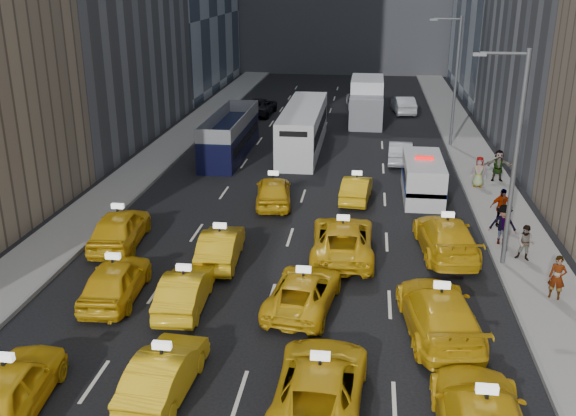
# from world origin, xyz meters

# --- Properties ---
(sidewalk_west) EXTENTS (3.00, 90.00, 0.15)m
(sidewalk_west) POSITION_xyz_m (-10.50, 25.00, 0.07)
(sidewalk_west) COLOR gray
(sidewalk_west) RESTS_ON ground
(sidewalk_east) EXTENTS (3.00, 90.00, 0.15)m
(sidewalk_east) POSITION_xyz_m (10.50, 25.00, 0.07)
(sidewalk_east) COLOR gray
(sidewalk_east) RESTS_ON ground
(curb_west) EXTENTS (0.15, 90.00, 0.18)m
(curb_west) POSITION_xyz_m (-9.05, 25.00, 0.09)
(curb_west) COLOR slate
(curb_west) RESTS_ON ground
(curb_east) EXTENTS (0.15, 90.00, 0.18)m
(curb_east) POSITION_xyz_m (9.05, 25.00, 0.09)
(curb_east) COLOR slate
(curb_east) RESTS_ON ground
(streetlight_near) EXTENTS (2.15, 0.22, 9.00)m
(streetlight_near) POSITION_xyz_m (9.18, 12.00, 4.92)
(streetlight_near) COLOR #595B60
(streetlight_near) RESTS_ON ground
(streetlight_far) EXTENTS (2.15, 0.22, 9.00)m
(streetlight_far) POSITION_xyz_m (9.18, 32.00, 4.92)
(streetlight_far) COLOR #595B60
(streetlight_far) RESTS_ON ground
(taxi_4) EXTENTS (2.31, 4.84, 1.60)m
(taxi_4) POSITION_xyz_m (-6.17, 0.31, 0.80)
(taxi_4) COLOR gold
(taxi_4) RESTS_ON ground
(taxi_5) EXTENTS (1.73, 4.32, 1.40)m
(taxi_5) POSITION_xyz_m (-2.19, 1.72, 0.70)
(taxi_5) COLOR gold
(taxi_5) RESTS_ON ground
(taxi_6) EXTENTS (2.69, 5.49, 1.50)m
(taxi_6) POSITION_xyz_m (2.37, 1.59, 0.75)
(taxi_6) COLOR gold
(taxi_6) RESTS_ON ground
(taxi_8) EXTENTS (2.13, 4.66, 1.55)m
(taxi_8) POSITION_xyz_m (-5.79, 7.16, 0.77)
(taxi_8) COLOR gold
(taxi_8) RESTS_ON ground
(taxi_9) EXTENTS (1.69, 4.31, 1.40)m
(taxi_9) POSITION_xyz_m (-3.01, 6.85, 0.70)
(taxi_9) COLOR gold
(taxi_9) RESTS_ON ground
(taxi_10) EXTENTS (2.81, 5.04, 1.33)m
(taxi_10) POSITION_xyz_m (1.31, 7.36, 0.67)
(taxi_10) COLOR gold
(taxi_10) RESTS_ON ground
(taxi_11) EXTENTS (2.94, 5.88, 1.64)m
(taxi_11) POSITION_xyz_m (6.09, 6.10, 0.82)
(taxi_11) COLOR gold
(taxi_11) RESTS_ON ground
(taxi_12) EXTENTS (2.42, 5.05, 1.67)m
(taxi_12) POSITION_xyz_m (-7.53, 12.13, 0.83)
(taxi_12) COLOR gold
(taxi_12) RESTS_ON ground
(taxi_13) EXTENTS (1.81, 4.49, 1.45)m
(taxi_13) POSITION_xyz_m (-2.60, 10.91, 0.73)
(taxi_13) COLOR gold
(taxi_13) RESTS_ON ground
(taxi_14) EXTENTS (2.79, 5.77, 1.58)m
(taxi_14) POSITION_xyz_m (2.53, 12.16, 0.79)
(taxi_14) COLOR gold
(taxi_14) RESTS_ON ground
(taxi_15) EXTENTS (2.75, 5.75, 1.62)m
(taxi_15) POSITION_xyz_m (7.02, 13.02, 0.81)
(taxi_15) COLOR gold
(taxi_15) RESTS_ON ground
(taxi_16) EXTENTS (2.41, 4.75, 1.55)m
(taxi_16) POSITION_xyz_m (-1.42, 18.38, 0.77)
(taxi_16) COLOR gold
(taxi_16) RESTS_ON ground
(taxi_17) EXTENTS (1.77, 4.19, 1.35)m
(taxi_17) POSITION_xyz_m (2.94, 19.62, 0.67)
(taxi_17) COLOR gold
(taxi_17) RESTS_ON ground
(nypd_van) EXTENTS (2.22, 5.44, 2.31)m
(nypd_van) POSITION_xyz_m (6.54, 20.71, 1.05)
(nypd_van) COLOR silver
(nypd_van) RESTS_ON ground
(double_decker) EXTENTS (2.32, 9.80, 2.84)m
(double_decker) POSITION_xyz_m (-5.80, 27.91, 1.40)
(double_decker) COLOR black
(double_decker) RESTS_ON ground
(city_bus) EXTENTS (3.71, 12.01, 3.05)m
(city_bus) POSITION_xyz_m (-1.05, 30.01, 1.51)
(city_bus) COLOR silver
(city_bus) RESTS_ON ground
(box_truck) EXTENTS (3.03, 7.79, 3.50)m
(box_truck) POSITION_xyz_m (3.23, 39.72, 1.73)
(box_truck) COLOR white
(box_truck) RESTS_ON ground
(misc_car_0) EXTENTS (1.68, 4.33, 1.41)m
(misc_car_0) POSITION_xyz_m (5.60, 27.59, 0.70)
(misc_car_0) COLOR #B9BAC1
(misc_car_0) RESTS_ON ground
(misc_car_1) EXTENTS (2.69, 5.29, 1.43)m
(misc_car_1) POSITION_xyz_m (-6.07, 41.46, 0.72)
(misc_car_1) COLOR black
(misc_car_1) RESTS_ON ground
(misc_car_2) EXTENTS (2.74, 5.77, 1.62)m
(misc_car_2) POSITION_xyz_m (2.55, 45.57, 0.81)
(misc_car_2) COLOR gray
(misc_car_2) RESTS_ON ground
(misc_car_3) EXTENTS (2.01, 4.71, 1.59)m
(misc_car_3) POSITION_xyz_m (-1.26, 42.10, 0.79)
(misc_car_3) COLOR black
(misc_car_3) RESTS_ON ground
(misc_car_4) EXTENTS (2.17, 4.82, 1.53)m
(misc_car_4) POSITION_xyz_m (6.46, 43.52, 0.77)
(misc_car_4) COLOR #B0B3B9
(misc_car_4) RESTS_ON ground
(pedestrian_0) EXTENTS (0.73, 0.62, 1.70)m
(pedestrian_0) POSITION_xyz_m (10.65, 9.02, 1.00)
(pedestrian_0) COLOR gray
(pedestrian_0) RESTS_ON sidewalk_east
(pedestrian_1) EXTENTS (0.86, 0.66, 1.57)m
(pedestrian_1) POSITION_xyz_m (10.25, 12.41, 0.93)
(pedestrian_1) COLOR gray
(pedestrian_1) RESTS_ON sidewalk_east
(pedestrian_2) EXTENTS (1.26, 0.66, 1.86)m
(pedestrian_2) POSITION_xyz_m (9.60, 14.09, 1.08)
(pedestrian_2) COLOR gray
(pedestrian_2) RESTS_ON sidewalk_east
(pedestrian_3) EXTENTS (1.18, 0.69, 1.89)m
(pedestrian_3) POSITION_xyz_m (9.93, 16.34, 1.09)
(pedestrian_3) COLOR gray
(pedestrian_3) RESTS_ON sidewalk_east
(pedestrian_4) EXTENTS (0.94, 0.63, 1.76)m
(pedestrian_4) POSITION_xyz_m (9.81, 22.53, 1.03)
(pedestrian_4) COLOR gray
(pedestrian_4) RESTS_ON sidewalk_east
(pedestrian_5) EXTENTS (1.72, 0.50, 1.85)m
(pedestrian_5) POSITION_xyz_m (11.10, 23.78, 1.08)
(pedestrian_5) COLOR gray
(pedestrian_5) RESTS_ON sidewalk_east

